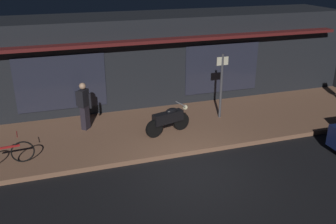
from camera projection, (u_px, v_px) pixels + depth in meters
ground_plane at (194, 173)px, 10.66m from camera, size 60.00×60.00×0.00m
sidewalk_slab at (162, 129)px, 13.28m from camera, size 18.00×4.00×0.15m
storefront_building at (138, 59)px, 15.62m from camera, size 18.00×3.30×3.60m
motorcycle at (169, 119)px, 12.62m from camera, size 1.67×0.71×0.97m
bicycle_parked at (4, 154)px, 10.64m from camera, size 1.66×0.42×0.91m
person_photographer at (84, 105)px, 12.80m from camera, size 0.52×0.46×1.67m
sign_post at (221, 82)px, 13.60m from camera, size 0.44×0.09×2.40m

